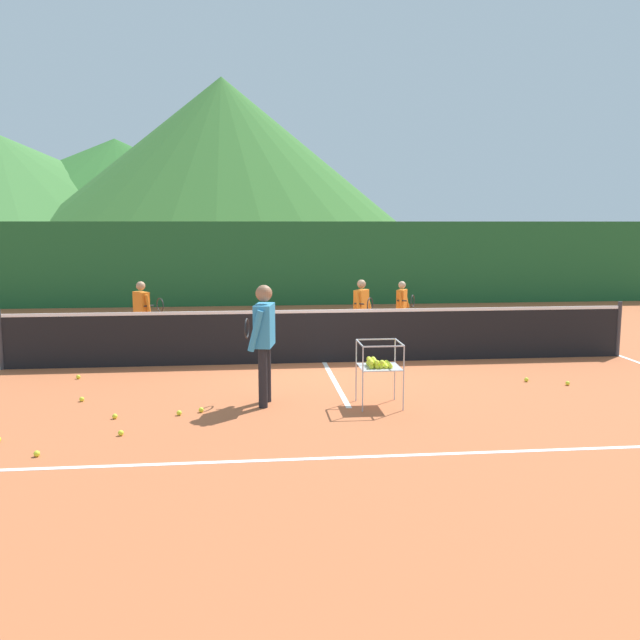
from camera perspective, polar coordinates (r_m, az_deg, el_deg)
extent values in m
plane|color=#BC6038|center=(12.40, 0.35, -3.59)|extent=(120.00, 120.00, 0.00)
cube|color=white|center=(7.57, 4.70, -11.35)|extent=(11.41, 0.08, 0.01)
cube|color=white|center=(17.93, -1.66, 0.09)|extent=(11.41, 0.08, 0.01)
cube|color=white|center=(14.20, 23.91, -2.78)|extent=(0.08, 10.69, 0.01)
cube|color=white|center=(12.40, 0.35, -3.58)|extent=(0.08, 6.19, 0.01)
cylinder|color=#333338|center=(12.95, -25.28, -1.51)|extent=(0.08, 0.08, 1.05)
cylinder|color=#333338|center=(14.08, 23.80, -0.70)|extent=(0.08, 0.08, 1.05)
cube|color=black|center=(12.31, 0.36, -1.49)|extent=(11.19, 0.02, 0.92)
cube|color=white|center=(12.24, 0.36, 0.74)|extent=(11.19, 0.03, 0.06)
cylinder|color=black|center=(9.37, -4.82, -4.88)|extent=(0.12, 0.12, 0.83)
cylinder|color=black|center=(9.68, -4.50, -4.45)|extent=(0.12, 0.12, 0.83)
cube|color=#338CBF|center=(9.39, -4.71, -0.44)|extent=(0.32, 0.53, 0.59)
sphere|color=#996B4C|center=(9.34, -4.74, 2.25)|extent=(0.23, 0.23, 0.23)
cylinder|color=#338CBF|center=(9.13, -5.44, -0.92)|extent=(0.24, 0.13, 0.57)
cylinder|color=#338CBF|center=(9.69, -4.67, -0.42)|extent=(0.19, 0.12, 0.57)
torus|color=#262628|center=(9.74, -6.17, -0.70)|extent=(0.08, 0.29, 0.29)
cylinder|color=black|center=(9.70, -4.74, -0.72)|extent=(0.22, 0.07, 0.03)
cylinder|color=silver|center=(14.48, -14.92, -0.82)|extent=(0.10, 0.10, 0.67)
cylinder|color=silver|center=(14.25, -14.47, -0.94)|extent=(0.10, 0.10, 0.67)
cube|color=orange|center=(14.29, -14.78, 1.37)|extent=(0.38, 0.43, 0.47)
sphere|color=tan|center=(14.25, -14.84, 2.79)|extent=(0.18, 0.18, 0.18)
cylinder|color=orange|center=(14.52, -14.98, 1.36)|extent=(0.19, 0.16, 0.46)
cylinder|color=orange|center=(14.10, -14.25, 1.17)|extent=(0.15, 0.14, 0.46)
torus|color=#262628|center=(14.22, -13.29, 1.24)|extent=(0.18, 0.25, 0.29)
cylinder|color=black|center=(14.11, -14.17, 1.16)|extent=(0.20, 0.15, 0.03)
cylinder|color=silver|center=(14.47, 3.68, -0.56)|extent=(0.10, 0.10, 0.67)
cylinder|color=silver|center=(14.24, 3.26, -0.70)|extent=(0.10, 0.10, 0.67)
cube|color=orange|center=(14.28, 3.49, 1.62)|extent=(0.37, 0.43, 0.47)
sphere|color=tan|center=(14.25, 3.50, 3.04)|extent=(0.18, 0.18, 0.18)
cylinder|color=orange|center=(14.47, 4.07, 1.59)|extent=(0.19, 0.16, 0.46)
cylinder|color=orange|center=(14.07, 3.23, 1.39)|extent=(0.15, 0.14, 0.46)
torus|color=#262628|center=(13.96, 4.22, 1.31)|extent=(0.18, 0.25, 0.29)
cylinder|color=black|center=(14.06, 3.31, 1.37)|extent=(0.20, 0.15, 0.03)
cylinder|color=black|center=(15.67, 6.96, -0.05)|extent=(0.09, 0.09, 0.60)
cylinder|color=black|center=(15.45, 6.75, -0.16)|extent=(0.09, 0.09, 0.60)
cube|color=orange|center=(15.49, 6.89, 1.77)|extent=(0.31, 0.40, 0.42)
sphere|color=#DBAD84|center=(15.46, 6.91, 2.95)|extent=(0.17, 0.17, 0.17)
cylinder|color=orange|center=(15.68, 7.25, 1.75)|extent=(0.17, 0.13, 0.41)
cylinder|color=orange|center=(15.29, 6.81, 1.57)|extent=(0.14, 0.11, 0.41)
torus|color=#262628|center=(15.22, 7.79, 1.58)|extent=(0.15, 0.27, 0.29)
cylinder|color=black|center=(15.28, 6.90, 1.62)|extent=(0.21, 0.13, 0.03)
cylinder|color=#B7B7BC|center=(9.69, 3.06, -4.26)|extent=(0.02, 0.02, 0.89)
cylinder|color=#B7B7BC|center=(9.79, 6.30, -4.16)|extent=(0.02, 0.02, 0.89)
cylinder|color=#B7B7BC|center=(9.15, 3.61, -5.01)|extent=(0.02, 0.02, 0.89)
cylinder|color=#B7B7BC|center=(9.26, 7.04, -4.90)|extent=(0.02, 0.02, 0.89)
cube|color=#B7B7BC|center=(9.45, 5.01, -3.95)|extent=(0.56, 0.56, 0.01)
cube|color=#B7B7BC|center=(9.65, 4.72, -1.63)|extent=(0.56, 0.02, 0.02)
cube|color=#B7B7BC|center=(9.11, 5.37, -2.23)|extent=(0.56, 0.02, 0.02)
cube|color=#B7B7BC|center=(9.33, 3.35, -1.96)|extent=(0.02, 0.56, 0.02)
cube|color=#B7B7BC|center=(9.44, 6.71, -1.88)|extent=(0.02, 0.56, 0.02)
sphere|color=yellow|center=(9.29, 4.35, -3.95)|extent=(0.07, 0.07, 0.07)
sphere|color=yellow|center=(9.35, 4.35, -3.87)|extent=(0.07, 0.07, 0.07)
sphere|color=yellow|center=(9.41, 4.22, -3.76)|extent=(0.07, 0.07, 0.07)
sphere|color=yellow|center=(9.48, 4.19, -3.67)|extent=(0.07, 0.07, 0.07)
sphere|color=yellow|center=(9.54, 4.08, -3.62)|extent=(0.07, 0.07, 0.07)
sphere|color=yellow|center=(9.30, 4.81, -3.94)|extent=(0.07, 0.07, 0.07)
sphere|color=yellow|center=(9.36, 4.68, -3.83)|extent=(0.07, 0.07, 0.07)
sphere|color=yellow|center=(9.43, 4.60, -3.75)|extent=(0.07, 0.07, 0.07)
sphere|color=yellow|center=(9.49, 4.56, -3.70)|extent=(0.07, 0.07, 0.07)
sphere|color=yellow|center=(9.55, 4.48, -3.60)|extent=(0.07, 0.07, 0.07)
sphere|color=yellow|center=(9.32, 5.18, -3.93)|extent=(0.07, 0.07, 0.07)
sphere|color=yellow|center=(9.38, 5.09, -3.83)|extent=(0.07, 0.07, 0.07)
sphere|color=yellow|center=(9.44, 5.05, -3.73)|extent=(0.07, 0.07, 0.07)
sphere|color=yellow|center=(9.51, 4.94, -3.68)|extent=(0.07, 0.07, 0.07)
sphere|color=yellow|center=(9.57, 4.85, -3.59)|extent=(0.07, 0.07, 0.07)
sphere|color=yellow|center=(9.32, 5.56, -3.93)|extent=(0.07, 0.07, 0.07)
sphere|color=yellow|center=(9.39, 5.50, -3.80)|extent=(0.07, 0.07, 0.07)
sphere|color=yellow|center=(9.45, 5.40, -3.76)|extent=(0.07, 0.07, 0.07)
sphere|color=yellow|center=(9.51, 5.32, -3.65)|extent=(0.07, 0.07, 0.07)
sphere|color=yellow|center=(9.57, 5.26, -3.58)|extent=(0.07, 0.07, 0.07)
sphere|color=yellow|center=(9.34, 5.93, -3.91)|extent=(0.07, 0.07, 0.07)
sphere|color=yellow|center=(9.40, 5.86, -3.82)|extent=(0.07, 0.07, 0.07)
sphere|color=yellow|center=(9.47, 5.81, -3.73)|extent=(0.07, 0.07, 0.07)
sphere|color=yellow|center=(9.53, 5.69, -3.65)|extent=(0.07, 0.07, 0.07)
sphere|color=yellow|center=(9.59, 5.60, -3.56)|extent=(0.07, 0.07, 0.07)
sphere|color=yellow|center=(9.28, 4.35, -3.61)|extent=(0.07, 0.07, 0.07)
sphere|color=yellow|center=(9.34, 4.34, -3.53)|extent=(0.07, 0.07, 0.07)
sphere|color=yellow|center=(9.41, 4.22, -3.44)|extent=(0.07, 0.07, 0.07)
sphere|color=yellow|center=(9.46, 4.16, -3.36)|extent=(0.07, 0.07, 0.07)
sphere|color=yellow|center=(9.53, 4.12, -3.27)|extent=(0.07, 0.07, 0.07)
sphere|color=yellow|center=(9.30, 4.79, -3.58)|extent=(0.07, 0.07, 0.07)
sphere|color=yellow|center=(9.35, 4.68, -3.54)|extent=(0.07, 0.07, 0.07)
sphere|color=yellow|center=(9.41, 4.60, -3.46)|extent=(0.07, 0.07, 0.07)
sphere|color=yellow|center=(9.47, 4.55, -3.35)|extent=(0.07, 0.07, 0.07)
sphere|color=yellow|center=(9.54, 4.48, -3.28)|extent=(0.07, 0.07, 0.07)
sphere|color=yellow|center=(9.30, 5.21, -3.58)|extent=(0.07, 0.07, 0.07)
sphere|color=yellow|center=(9.25, -11.76, -7.65)|extent=(0.07, 0.07, 0.07)
sphere|color=yellow|center=(8.57, -16.40, -9.09)|extent=(0.07, 0.07, 0.07)
sphere|color=yellow|center=(11.36, 20.09, -5.01)|extent=(0.07, 0.07, 0.07)
sphere|color=yellow|center=(9.30, -16.86, -7.75)|extent=(0.07, 0.07, 0.07)
sphere|color=yellow|center=(11.79, -19.65, -4.52)|extent=(0.07, 0.07, 0.07)
sphere|color=yellow|center=(10.31, -19.39, -6.30)|extent=(0.07, 0.07, 0.07)
sphere|color=yellow|center=(8.15, -22.70, -10.32)|extent=(0.07, 0.07, 0.07)
sphere|color=yellow|center=(9.34, -9.96, -7.45)|extent=(0.07, 0.07, 0.07)
sphere|color=yellow|center=(11.41, 16.96, -4.81)|extent=(0.07, 0.07, 0.07)
cube|color=#1E5B2D|center=(20.85, -2.32, 4.75)|extent=(25.10, 0.08, 2.56)
cone|color=#38702D|center=(72.34, -8.17, 12.92)|extent=(42.24, 42.24, 17.18)
cone|color=#2D6628|center=(87.82, -16.73, 10.31)|extent=(56.18, 56.18, 12.58)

